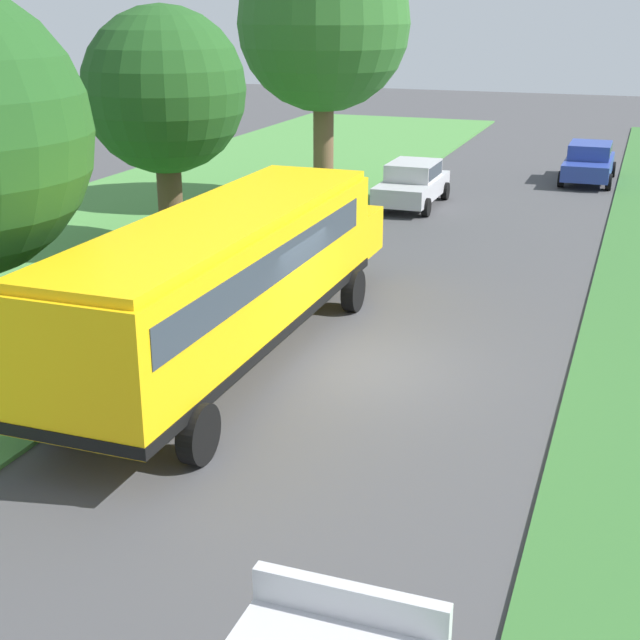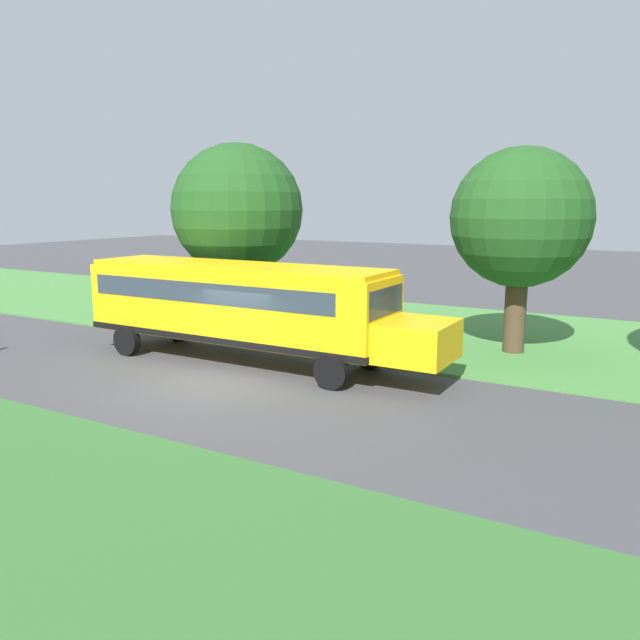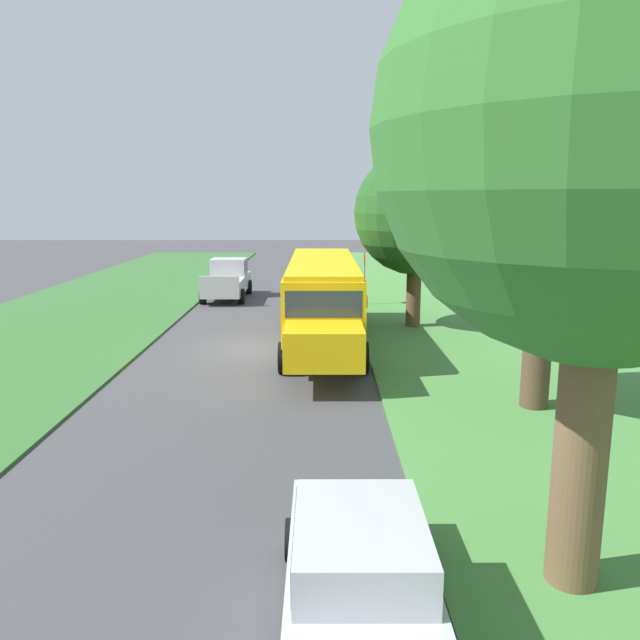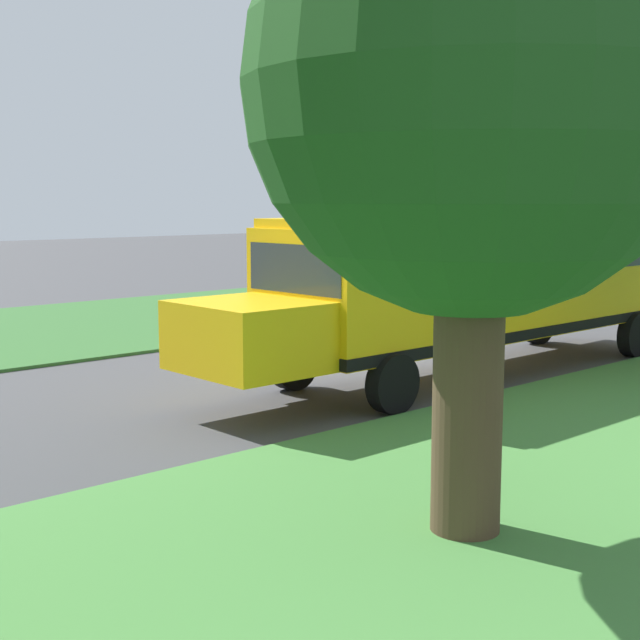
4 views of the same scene
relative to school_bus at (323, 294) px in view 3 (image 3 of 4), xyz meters
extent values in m
plane|color=#424244|center=(2.44, 0.68, -1.92)|extent=(120.00, 120.00, 0.00)
cube|color=#47843D|center=(-7.56, 0.68, -1.88)|extent=(12.00, 80.00, 0.08)
cube|color=#33662D|center=(11.44, 0.68, -1.89)|extent=(10.00, 80.00, 0.07)
cube|color=yellow|center=(0.00, -0.29, -0.02)|extent=(2.50, 10.50, 2.20)
cube|color=yellow|center=(0.00, 5.91, -0.57)|extent=(2.20, 1.90, 1.10)
cube|color=yellow|center=(0.00, -0.29, 1.16)|extent=(2.35, 10.29, 0.16)
cube|color=black|center=(0.00, -0.29, -1.00)|extent=(2.54, 10.54, 0.20)
cube|color=#2D3842|center=(0.00, -0.59, 0.44)|extent=(2.53, 9.24, 0.64)
cube|color=#2D3842|center=(0.00, 4.91, 0.44)|extent=(2.25, 0.12, 0.80)
cylinder|color=red|center=(-1.43, 2.60, 0.13)|extent=(0.03, 0.44, 0.44)
cylinder|color=black|center=(-1.25, 3.91, -1.42)|extent=(0.30, 1.00, 1.00)
cylinder|color=black|center=(1.25, 3.91, -1.42)|extent=(0.30, 1.00, 1.00)
cylinder|color=black|center=(-1.25, -3.96, -1.42)|extent=(0.30, 1.00, 1.00)
cylinder|color=black|center=(1.25, -3.96, -1.42)|extent=(0.30, 1.00, 1.00)
cube|color=#B7B7BC|center=(-0.36, 15.66, -1.28)|extent=(1.80, 4.40, 0.64)
cube|color=#B7B7BC|center=(-0.36, 15.81, -0.66)|extent=(1.60, 2.20, 0.60)
cube|color=#2D3842|center=(-0.36, 15.81, -0.64)|extent=(1.62, 2.02, 0.45)
cylinder|color=black|center=(0.54, 14.16, -1.60)|extent=(0.22, 0.64, 0.64)
cylinder|color=black|center=(-1.26, 14.16, -1.60)|extent=(0.22, 0.64, 0.64)
cube|color=#B7B7BC|center=(5.14, -10.83, -1.12)|extent=(2.00, 5.40, 0.80)
cube|color=#B7B7BC|center=(5.14, -11.78, -0.27)|extent=(1.90, 1.70, 0.90)
cube|color=#2D3842|center=(5.14, -11.78, -0.24)|extent=(1.94, 1.53, 0.63)
cube|color=#B7B7BC|center=(5.14, -8.21, -0.54)|extent=(2.00, 0.16, 0.36)
cylinder|color=black|center=(6.14, -12.59, -1.52)|extent=(0.28, 0.80, 0.80)
cylinder|color=black|center=(4.14, -12.59, -1.52)|extent=(0.28, 0.80, 0.80)
cylinder|color=black|center=(6.14, -9.08, -1.52)|extent=(0.28, 0.80, 0.80)
cylinder|color=black|center=(4.14, -9.08, -1.52)|extent=(0.28, 0.80, 0.80)
cylinder|color=brown|center=(-3.84, -3.07, -0.47)|extent=(0.61, 0.61, 2.90)
sphere|color=#1E4C1C|center=(-3.84, -3.07, 2.88)|extent=(5.07, 5.07, 5.07)
sphere|color=#1E4C1C|center=(-4.11, -3.65, 3.29)|extent=(3.60, 3.60, 3.60)
cylinder|color=#4C3826|center=(-5.44, 7.31, -0.49)|extent=(0.72, 0.72, 2.88)
sphere|color=#1E4C1C|center=(-5.44, 7.31, 2.68)|extent=(4.60, 4.60, 4.60)
sphere|color=#1E4C1C|center=(-5.28, 6.88, 2.96)|extent=(3.08, 3.08, 3.08)
cylinder|color=brown|center=(-3.42, 14.81, 0.09)|extent=(0.72, 0.72, 4.02)
sphere|color=#2D6628|center=(-3.42, 14.81, 4.31)|extent=(5.90, 5.90, 5.90)
sphere|color=#2D6628|center=(-2.70, 14.09, 4.52)|extent=(3.49, 3.49, 3.49)
cylinder|color=gray|center=(-2.16, -8.54, -0.87)|extent=(0.08, 0.08, 2.10)
cylinder|color=red|center=(-2.16, -8.54, 0.48)|extent=(0.03, 0.68, 0.68)
camera|label=1|loc=(7.34, -15.12, 4.95)|focal=50.00mm
camera|label=2|loc=(15.81, 11.90, 3.16)|focal=35.00mm
camera|label=3|loc=(0.14, 22.77, 3.47)|focal=35.00mm
camera|label=4|loc=(-10.99, 14.42, 1.56)|focal=50.00mm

